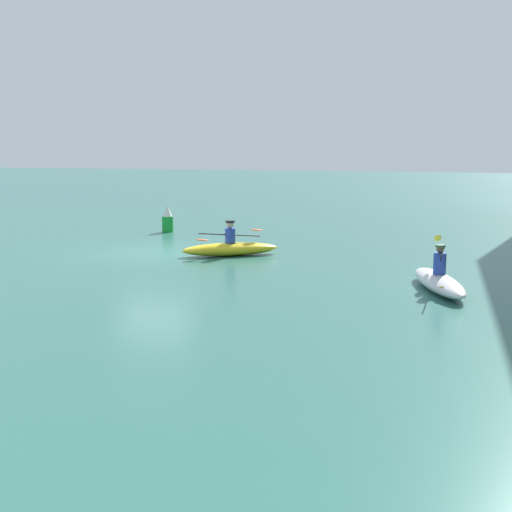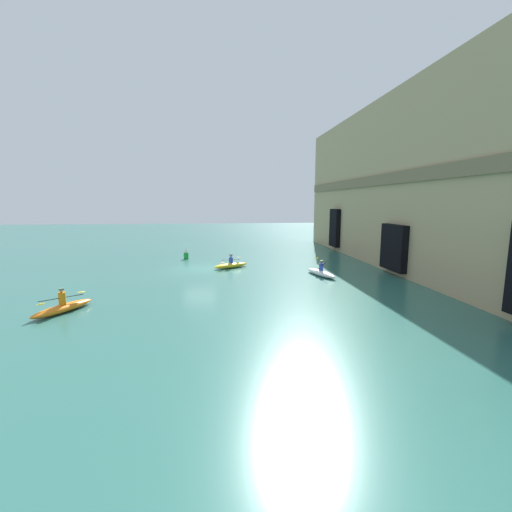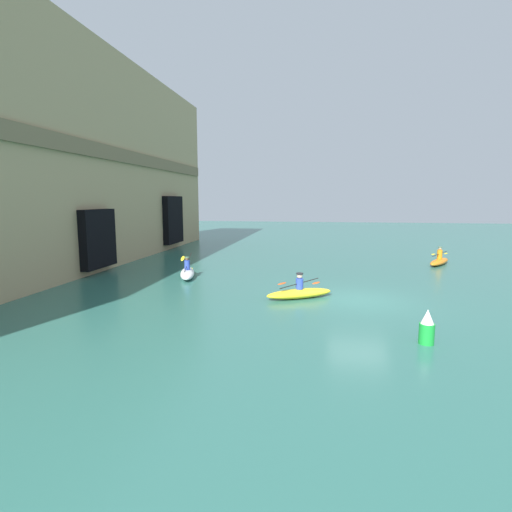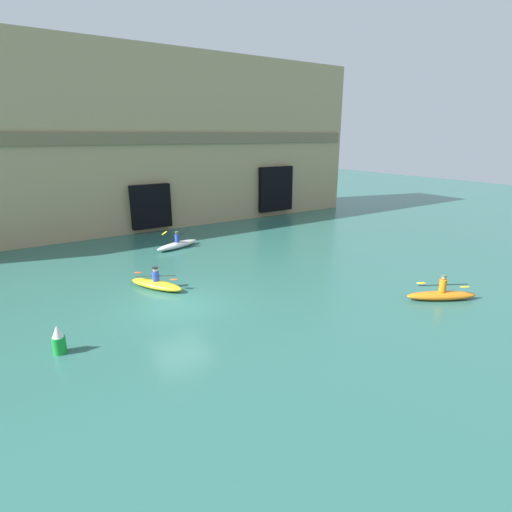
{
  "view_description": "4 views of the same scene",
  "coord_description": "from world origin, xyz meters",
  "px_view_note": "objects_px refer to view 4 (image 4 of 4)",
  "views": [
    {
      "loc": [
        21.21,
        8.81,
        3.65
      ],
      "look_at": [
        5.34,
        4.77,
        0.94
      ],
      "focal_mm": 50.0,
      "sensor_mm": 36.0,
      "label": 1
    },
    {
      "loc": [
        27.38,
        1.49,
        5.3
      ],
      "look_at": [
        3.0,
        4.26,
        1.43
      ],
      "focal_mm": 24.0,
      "sensor_mm": 36.0,
      "label": 2
    },
    {
      "loc": [
        -17.1,
        1.69,
        4.26
      ],
      "look_at": [
        3.07,
        4.98,
        1.36
      ],
      "focal_mm": 28.0,
      "sensor_mm": 36.0,
      "label": 3
    },
    {
      "loc": [
        -6.15,
        -15.54,
        7.29
      ],
      "look_at": [
        5.51,
        2.08,
        0.87
      ],
      "focal_mm": 28.0,
      "sensor_mm": 36.0,
      "label": 4
    }
  ],
  "objects_px": {
    "kayak_white": "(177,245)",
    "kayak_orange": "(441,295)",
    "kayak_yellow": "(156,284)",
    "marker_buoy": "(59,340)"
  },
  "relations": [
    {
      "from": "kayak_orange",
      "to": "kayak_yellow",
      "type": "bearing_deg",
      "value": 170.79
    },
    {
      "from": "kayak_yellow",
      "to": "marker_buoy",
      "type": "distance_m",
      "value": 6.39
    },
    {
      "from": "kayak_white",
      "to": "kayak_orange",
      "type": "bearing_deg",
      "value": 97.1
    },
    {
      "from": "kayak_yellow",
      "to": "kayak_white",
      "type": "xyz_separation_m",
      "value": [
        3.8,
        6.39,
        -0.01
      ]
    },
    {
      "from": "kayak_white",
      "to": "marker_buoy",
      "type": "height_order",
      "value": "kayak_white"
    },
    {
      "from": "kayak_yellow",
      "to": "marker_buoy",
      "type": "xyz_separation_m",
      "value": [
        -4.95,
        -4.03,
        0.24
      ]
    },
    {
      "from": "kayak_orange",
      "to": "kayak_white",
      "type": "bearing_deg",
      "value": 144.17
    },
    {
      "from": "kayak_white",
      "to": "kayak_orange",
      "type": "distance_m",
      "value": 16.4
    },
    {
      "from": "kayak_white",
      "to": "marker_buoy",
      "type": "xyz_separation_m",
      "value": [
        -8.75,
        -10.42,
        0.25
      ]
    },
    {
      "from": "kayak_yellow",
      "to": "kayak_white",
      "type": "bearing_deg",
      "value": 119.81
    }
  ]
}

